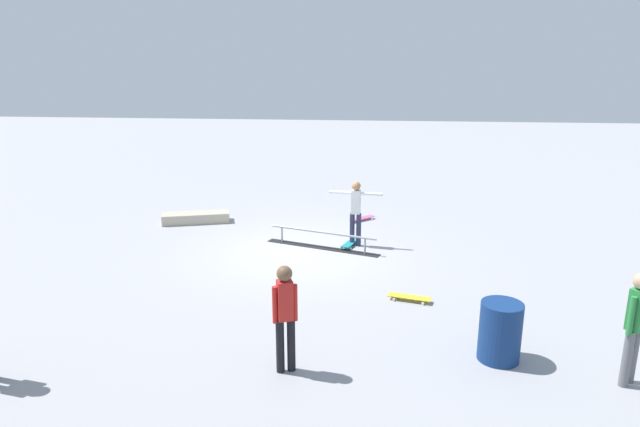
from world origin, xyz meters
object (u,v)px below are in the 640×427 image
Objects in this scene: grind_rail at (322,241)px; loose_skateboard_pink at (362,218)px; skateboard_main at (350,243)px; bystander_green_shirt at (635,323)px; loose_skateboard_yellow at (409,297)px; skate_ledge at (196,218)px; trash_bin at (500,332)px; skater_main at (356,209)px; bystander_red_shirt at (285,313)px.

grind_rail is 2.66m from loose_skateboard_pink.
bystander_green_shirt is (-4.15, 5.63, 0.86)m from skateboard_main.
loose_skateboard_yellow is 5.49m from loose_skateboard_pink.
skateboard_main is (-4.38, 1.60, -0.06)m from skate_ledge.
loose_skateboard_yellow is 2.38m from trash_bin.
skater_main is 2.23× the size of loose_skateboard_pink.
skater_main is 2.39m from loose_skateboard_pink.
skater_main is at bearing -65.24° from trash_bin.
bystander_red_shirt reaches higher than loose_skateboard_yellow.
bystander_green_shirt reaches higher than trash_bin.
loose_skateboard_pink is (-0.89, -2.50, -0.11)m from grind_rail.
bystander_green_shirt reaches higher than loose_skateboard_yellow.
skater_main is 0.97× the size of bystander_green_shirt.
skater_main is (-0.78, -0.28, 0.75)m from grind_rail.
grind_rail is 1.76× the size of skater_main.
skate_ledge is 2.55× the size of loose_skateboard_pink.
grind_rail is at bearing 137.63° from loose_skateboard_yellow.
skater_main reaches higher than trash_bin.
bystander_red_shirt is 3.39m from loose_skateboard_yellow.
trash_bin is (-2.28, 7.40, 0.38)m from loose_skateboard_pink.
bystander_red_shirt is at bearing 40.46° from loose_skateboard_pink.
loose_skateboard_pink is 7.75m from trash_bin.
skate_ledge is at bearing -35.09° from loose_skateboard_pink.
skateboard_main is 1.15× the size of loose_skateboard_pink.
skater_main is 1.95× the size of skateboard_main.
skate_ledge is 1.12× the size of bystander_red_shirt.
skate_ledge is 1.10× the size of bystander_green_shirt.
bystander_red_shirt is at bearing 11.86° from trash_bin.
trash_bin is (-2.39, 5.17, -0.47)m from skater_main.
bystander_green_shirt is at bearing 54.61° from skateboard_main.
skate_ledge is 4.67m from skateboard_main.
skater_main is at bearing -95.76° from bystander_green_shirt.
skateboard_main is 7.05m from bystander_green_shirt.
skater_main reaches higher than skateboard_main.
bystander_red_shirt reaches higher than skateboard_main.
grind_rail is 5.61m from bystander_red_shirt.
grind_rail reaches higher than skate_ledge.
skate_ledge is 2.22× the size of skateboard_main.
bystander_green_shirt is 8.87m from loose_skateboard_pink.
trash_bin reaches higher than loose_skateboard_yellow.
skate_ledge is at bearing -81.40° from bystander_green_shirt.
skate_ledge is 11.21m from bystander_green_shirt.
trash_bin is at bearing 63.70° from loose_skateboard_pink.
loose_skateboard_yellow is (2.88, -2.52, -0.86)m from bystander_green_shirt.
grind_rail reaches higher than loose_skateboard_yellow.
grind_rail is 1.12m from skater_main.
bystander_green_shirt is at bearing 160.50° from bystander_red_shirt.
skate_ledge reaches higher than loose_skateboard_pink.
skateboard_main is 0.50× the size of bystander_green_shirt.
bystander_green_shirt is (-4.82, 5.40, 0.75)m from grind_rail.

